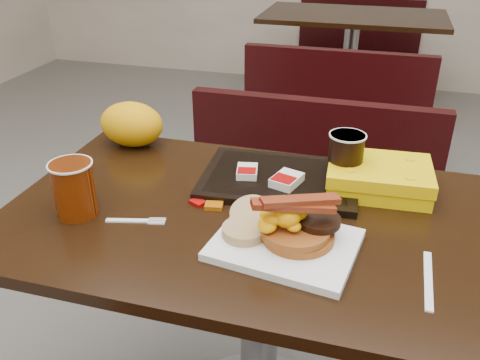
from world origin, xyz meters
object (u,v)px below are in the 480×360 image
(bench_near_n, at_px, (303,207))
(table_far, at_px, (348,69))
(table_near, at_px, (259,335))
(clamshell, at_px, (379,177))
(platter, at_px, (285,245))
(hashbrown_sleeve_right, at_px, (287,180))
(coffee_cup_near, at_px, (74,189))
(paper_bag, at_px, (132,124))
(knife, at_px, (428,280))
(hashbrown_sleeve_left, at_px, (247,171))
(bench_far_s, at_px, (337,104))
(tray, at_px, (280,179))
(fork, at_px, (127,221))
(bench_far_n, at_px, (356,48))
(coffee_cup_far, at_px, (346,156))
(pancake_stack, at_px, (298,232))

(bench_near_n, distance_m, table_far, 1.90)
(table_near, relative_size, clamshell, 4.79)
(bench_near_n, height_order, platter, platter)
(platter, relative_size, hashbrown_sleeve_right, 3.54)
(bench_near_n, xyz_separation_m, coffee_cup_near, (-0.41, -0.81, 0.45))
(platter, bearing_deg, paper_bag, 152.20)
(knife, distance_m, hashbrown_sleeve_left, 0.52)
(table_near, height_order, hashbrown_sleeve_left, hashbrown_sleeve_left)
(bench_far_s, bearing_deg, hashbrown_sleeve_left, -92.52)
(bench_far_s, bearing_deg, tray, -89.81)
(table_far, distance_m, hashbrown_sleeve_right, 2.50)
(fork, distance_m, hashbrown_sleeve_left, 0.33)
(knife, xyz_separation_m, paper_bag, (-0.82, 0.42, 0.06))
(knife, bearing_deg, hashbrown_sleeve_left, -122.60)
(bench_far_s, distance_m, platter, 2.05)
(bench_far_s, bearing_deg, fork, -98.15)
(table_near, relative_size, bench_far_n, 1.20)
(table_far, xyz_separation_m, hashbrown_sleeve_left, (-0.08, -2.45, 0.40))
(table_far, xyz_separation_m, clamshell, (0.25, -2.40, 0.41))
(table_far, relative_size, platter, 4.18)
(table_far, bearing_deg, coffee_cup_far, -86.11)
(platter, relative_size, hashbrown_sleeve_left, 4.11)
(paper_bag, bearing_deg, knife, -27.19)
(table_far, bearing_deg, knife, -82.57)
(table_near, bearing_deg, pancake_stack, -43.77)
(platter, xyz_separation_m, hashbrown_sleeve_left, (-0.15, 0.26, 0.02))
(clamshell, bearing_deg, platter, -122.58)
(fork, bearing_deg, hashbrown_sleeve_left, 36.91)
(hashbrown_sleeve_left, xyz_separation_m, clamshell, (0.33, 0.05, 0.01))
(table_near, bearing_deg, coffee_cup_far, 51.32)
(pancake_stack, height_order, fork, pancake_stack)
(fork, xyz_separation_m, knife, (0.64, -0.03, 0.00))
(coffee_cup_near, relative_size, paper_bag, 0.69)
(table_far, height_order, paper_bag, paper_bag)
(bench_near_n, relative_size, coffee_cup_near, 7.73)
(table_far, height_order, tray, tray)
(table_near, relative_size, coffee_cup_far, 10.16)
(pancake_stack, bearing_deg, hashbrown_sleeve_left, 125.58)
(hashbrown_sleeve_left, xyz_separation_m, hashbrown_sleeve_right, (0.11, -0.02, 0.00))
(hashbrown_sleeve_right, height_order, clamshell, clamshell)
(knife, height_order, tray, tray)
(table_near, bearing_deg, paper_bag, 148.72)
(table_far, height_order, fork, fork)
(tray, bearing_deg, coffee_cup_far, 9.34)
(hashbrown_sleeve_right, bearing_deg, bench_far_n, 107.91)
(table_far, bearing_deg, pancake_stack, -87.91)
(platter, relative_size, coffee_cup_far, 2.43)
(bench_near_n, bearing_deg, knife, -66.95)
(bench_far_n, bearing_deg, table_far, -90.00)
(platter, distance_m, knife, 0.28)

